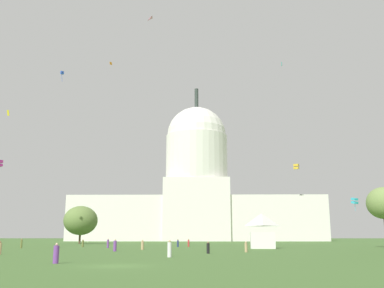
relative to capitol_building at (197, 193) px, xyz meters
The scene contains 25 objects.
ground_plane 164.12m from the capitol_building, 91.63° to the right, with size 800.00×800.00×0.00m, color #42662D.
capitol_building is the anchor object (origin of this frame).
event_tent 118.50m from the capitol_building, 83.71° to the right, with size 4.98×5.62×6.23m.
tree_west_far 77.79m from the capitol_building, 116.07° to the right, with size 13.62×13.54×10.90m.
tree_east_far 117.29m from the capitol_building, 71.17° to the right, with size 8.30×8.76×11.68m.
person_purple_near_tent 161.59m from the capitol_building, 93.65° to the right, with size 0.61×0.61×1.64m.
person_navy_deep_crowd 107.33m from the capitol_building, 91.65° to the right, with size 0.41×0.41×1.55m.
person_white_aisle_center 150.55m from the capitol_building, 90.64° to the right, with size 0.49×0.49×1.79m.
person_red_mid_left 105.79m from the capitol_building, 90.48° to the right, with size 0.51×0.51×1.62m.
person_olive_edge_east 121.89m from the capitol_building, 105.02° to the right, with size 0.46×0.46×1.74m.
person_black_mid_right 140.94m from the capitol_building, 88.93° to the right, with size 0.54×0.54×1.52m.
person_tan_near_tree_east 136.56m from the capitol_building, 86.63° to the right, with size 0.39×0.39×1.50m.
person_purple_back_left 133.60m from the capitol_building, 94.75° to the right, with size 0.66×0.66×1.74m.
person_tan_lawn_far_left 146.17m from the capitol_building, 99.04° to the right, with size 0.62×0.62×1.62m.
person_olive_front_right 111.69m from the capitol_building, 101.64° to the right, with size 0.45×0.45×1.53m.
person_purple_lawn_far_right 116.75m from the capitol_building, 97.86° to the right, with size 0.54×0.54×1.75m.
person_tan_mid_center 125.85m from the capitol_building, 93.64° to the right, with size 0.64×0.64×1.60m.
kite_blue_high 108.71m from the capitol_building, 106.39° to the right, with size 0.93×0.94×2.55m.
kite_yellow_mid 107.51m from the capitol_building, 114.64° to the right, with size 0.66×0.71×1.38m.
kite_pink_high 130.80m from the capitol_building, 92.80° to the right, with size 1.22×1.59×0.23m.
kite_cyan_low 113.23m from the capitol_building, 72.94° to the right, with size 1.38×1.41×2.76m.
kite_turquoise_high 80.87m from the capitol_building, 67.91° to the right, with size 0.35×0.66×1.33m.
kite_orange_high 90.48m from the capitol_building, 105.92° to the right, with size 0.58×0.81×0.92m.
kite_black_low 73.09m from the capitol_building, 63.98° to the right, with size 1.21×1.33×0.30m.
kite_gold_low 131.72m from the capitol_building, 82.82° to the right, with size 0.99×0.99×0.82m.
Camera 1 is at (6.26, -33.35, 2.20)m, focal length 40.21 mm.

